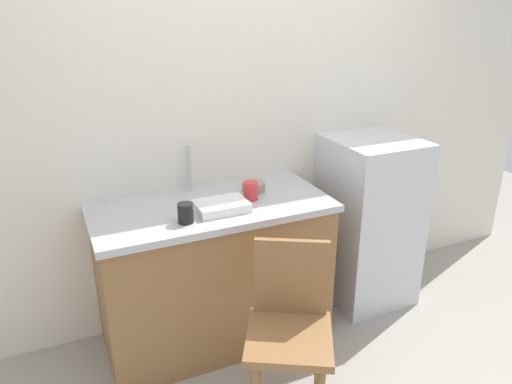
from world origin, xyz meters
TOP-DOWN VIEW (x-y plane):
  - back_wall at (0.00, 1.00)m, footprint 4.80×0.10m
  - cabinet_base at (-0.31, 0.65)m, footprint 1.30×0.60m
  - countertop at (-0.31, 0.65)m, footprint 1.34×0.64m
  - faucet at (-0.36, 0.90)m, footprint 0.02×0.02m
  - refrigerator at (0.79, 0.67)m, footprint 0.54×0.56m
  - chair at (-0.18, -0.04)m, footprint 0.54×0.54m
  - dish_tray at (-0.29, 0.55)m, footprint 0.28×0.20m
  - terracotta_bowl at (-0.02, 0.74)m, footprint 0.14×0.14m
  - cup_red at (-0.09, 0.62)m, footprint 0.08×0.08m
  - cup_black at (-0.51, 0.48)m, footprint 0.08×0.08m

SIDE VIEW (x-z plane):
  - cabinet_base at x=-0.31m, z-range 0.00..0.84m
  - chair at x=-0.18m, z-range 0.05..0.94m
  - refrigerator at x=0.79m, z-range 0.00..1.13m
  - countertop at x=-0.31m, z-range 0.84..0.88m
  - dish_tray at x=-0.29m, z-range 0.88..0.93m
  - terracotta_bowl at x=-0.02m, z-range 0.88..0.94m
  - cup_black at x=-0.51m, z-range 0.88..0.99m
  - cup_red at x=-0.09m, z-range 0.88..0.99m
  - faucet at x=-0.36m, z-range 0.88..1.17m
  - back_wall at x=0.00m, z-range 0.00..2.64m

